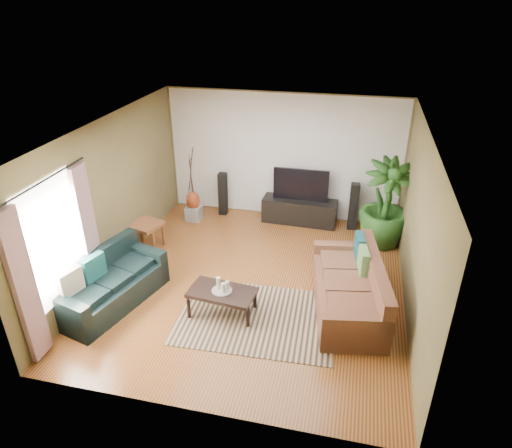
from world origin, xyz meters
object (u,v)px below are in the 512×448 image
(speaker_right, at_px, (353,206))
(pedestal, at_px, (194,213))
(tv_stand, at_px, (299,211))
(television, at_px, (301,185))
(sofa_right, at_px, (348,285))
(coffee_table, at_px, (222,302))
(sofa_left, at_px, (110,281))
(vase, at_px, (193,200))
(side_table, at_px, (147,236))
(speaker_left, at_px, (223,194))
(potted_plant, at_px, (386,204))

(speaker_right, distance_m, pedestal, 3.42)
(tv_stand, distance_m, television, 0.60)
(sofa_right, distance_m, coffee_table, 1.97)
(sofa_right, bearing_deg, coffee_table, -82.52)
(television, bearing_deg, speaker_right, -2.11)
(sofa_left, xyz_separation_m, vase, (0.25, 3.11, 0.04))
(sofa_right, xyz_separation_m, tv_stand, (-1.15, 2.77, -0.16))
(side_table, bearing_deg, pedestal, 73.02)
(speaker_left, height_order, potted_plant, potted_plant)
(coffee_table, height_order, vase, vase)
(sofa_left, xyz_separation_m, television, (2.51, 3.53, 0.44))
(sofa_left, height_order, vase, sofa_left)
(tv_stand, bearing_deg, sofa_right, -65.10)
(speaker_right, height_order, side_table, speaker_right)
(tv_stand, distance_m, vase, 2.30)
(coffee_table, relative_size, side_table, 1.79)
(pedestal, relative_size, side_table, 0.56)
(sofa_left, height_order, tv_stand, sofa_left)
(speaker_left, bearing_deg, vase, -142.12)
(sofa_right, distance_m, vase, 4.15)
(speaker_left, bearing_deg, potted_plant, -10.35)
(coffee_table, xyz_separation_m, pedestal, (-1.54, 2.95, -0.05))
(speaker_right, bearing_deg, pedestal, -177.52)
(tv_stand, height_order, vase, vase)
(sofa_right, distance_m, tv_stand, 3.00)
(potted_plant, bearing_deg, speaker_right, 138.27)
(sofa_right, height_order, speaker_right, speaker_right)
(speaker_left, distance_m, vase, 0.70)
(pedestal, bearing_deg, potted_plant, -2.10)
(sofa_right, bearing_deg, television, -167.16)
(sofa_left, distance_m, sofa_right, 3.73)
(vase, bearing_deg, tv_stand, 10.02)
(speaker_right, height_order, pedestal, speaker_right)
(vase, bearing_deg, sofa_right, -34.80)
(potted_plant, bearing_deg, sofa_right, -103.96)
(speaker_right, bearing_deg, sofa_right, -93.20)
(tv_stand, height_order, speaker_left, speaker_left)
(sofa_right, relative_size, speaker_left, 2.24)
(sofa_right, xyz_separation_m, vase, (-3.41, 2.37, 0.04))
(potted_plant, bearing_deg, coffee_table, -130.91)
(tv_stand, xyz_separation_m, speaker_right, (1.12, -0.02, 0.24))
(sofa_right, relative_size, vase, 5.32)
(speaker_right, xyz_separation_m, pedestal, (-3.38, -0.38, -0.34))
(coffee_table, xyz_separation_m, speaker_right, (1.84, 3.33, 0.29))
(sofa_left, distance_m, side_table, 1.72)
(television, height_order, vase, television)
(sofa_right, distance_m, speaker_left, 4.01)
(television, xyz_separation_m, pedestal, (-2.26, -0.42, -0.71))
(speaker_left, xyz_separation_m, potted_plant, (3.42, -0.58, 0.38))
(sofa_right, distance_m, speaker_right, 2.75)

